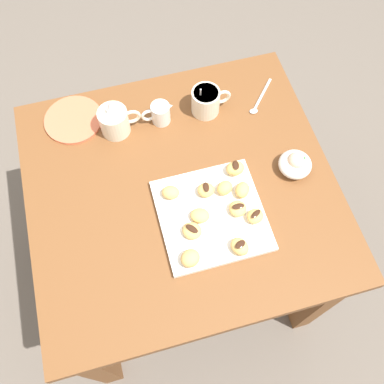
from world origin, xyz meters
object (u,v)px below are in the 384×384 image
object	(u,v)px
beignet_1	(225,188)
beignet_3	(171,192)
cream_pitcher_white	(161,113)
saucer_coral_left	(73,120)
beignet_7	(192,231)
beignet_5	(236,169)
beignet_10	(190,258)
beignet_9	(242,190)
dining_table	(182,206)
coffee_mug_cream_left	(115,121)
beignet_6	(240,247)
beignet_2	(200,216)
beignet_0	(206,190)
pastry_plate_square	(211,215)
beignet_4	(255,216)
ice_cream_bowl	(295,164)
coffee_mug_cream_right	(206,101)
beignet_8	(238,209)

from	to	relation	value
beignet_1	beignet_3	distance (m)	0.16
cream_pitcher_white	saucer_coral_left	bearing A→B (deg)	164.95
beignet_7	beignet_5	bearing A→B (deg)	40.86
cream_pitcher_white	beignet_10	xyz separation A→B (m)	(-0.04, -0.48, -0.00)
beignet_9	dining_table	bearing A→B (deg)	155.95
beignet_9	coffee_mug_cream_left	bearing A→B (deg)	133.54
beignet_6	beignet_10	xyz separation A→B (m)	(-0.14, 0.00, 0.00)
cream_pitcher_white	beignet_2	distance (m)	0.37
beignet_1	beignet_3	world-z (taller)	beignet_1
beignet_3	beignet_7	xyz separation A→B (m)	(0.03, -0.13, -0.00)
beignet_10	beignet_0	bearing A→B (deg)	62.22
pastry_plate_square	beignet_6	bearing A→B (deg)	-69.90
beignet_3	pastry_plate_square	bearing A→B (deg)	-42.72
coffee_mug_cream_left	beignet_2	xyz separation A→B (m)	(0.17, -0.37, -0.02)
beignet_7	beignet_3	bearing A→B (deg)	102.36
coffee_mug_cream_left	beignet_9	world-z (taller)	coffee_mug_cream_left
beignet_3	beignet_7	world-z (taller)	beignet_3
pastry_plate_square	beignet_0	world-z (taller)	beignet_0
beignet_1	beignet_4	world-z (taller)	beignet_1
beignet_7	beignet_9	bearing A→B (deg)	25.34
coffee_mug_cream_left	beignet_4	xyz separation A→B (m)	(0.32, -0.41, -0.02)
beignet_4	ice_cream_bowl	bearing A→B (deg)	36.97
cream_pitcher_white	beignet_4	size ratio (longest dim) A/B	2.11
cream_pitcher_white	beignet_10	size ratio (longest dim) A/B	1.92
beignet_7	coffee_mug_cream_right	bearing A→B (deg)	68.66
dining_table	beignet_1	size ratio (longest dim) A/B	18.71
ice_cream_bowl	beignet_6	size ratio (longest dim) A/B	1.81
coffee_mug_cream_left	cream_pitcher_white	xyz separation A→B (m)	(0.15, -0.00, -0.01)
beignet_0	beignet_4	xyz separation A→B (m)	(0.11, -0.12, -0.00)
pastry_plate_square	coffee_mug_cream_left	size ratio (longest dim) A/B	2.14
beignet_3	beignet_9	bearing A→B (deg)	-13.26
dining_table	pastry_plate_square	size ratio (longest dim) A/B	3.07
beignet_5	beignet_1	bearing A→B (deg)	-134.36
coffee_mug_cream_left	beignet_5	size ratio (longest dim) A/B	2.49
beignet_4	beignet_8	world-z (taller)	same
pastry_plate_square	beignet_10	size ratio (longest dim) A/B	5.48
coffee_mug_cream_right	beignet_4	world-z (taller)	coffee_mug_cream_right
coffee_mug_cream_left	beignet_8	size ratio (longest dim) A/B	2.77
coffee_mug_cream_left	coffee_mug_cream_right	world-z (taller)	coffee_mug_cream_left
dining_table	beignet_3	world-z (taller)	beignet_3
beignet_10	pastry_plate_square	bearing A→B (deg)	50.64
dining_table	beignet_4	xyz separation A→B (m)	(0.17, -0.16, 0.17)
beignet_8	beignet_10	distance (m)	0.20
beignet_1	beignet_7	distance (m)	0.16
beignet_8	beignet_0	bearing A→B (deg)	131.64
coffee_mug_cream_right	cream_pitcher_white	world-z (taller)	coffee_mug_cream_right
beignet_0	beignet_1	world-z (taller)	beignet_1
beignet_8	beignet_1	bearing A→B (deg)	103.15
dining_table	beignet_6	xyz separation A→B (m)	(0.10, -0.24, 0.17)
beignet_0	cream_pitcher_white	bearing A→B (deg)	101.96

